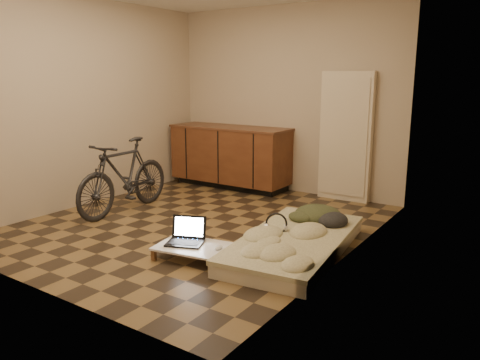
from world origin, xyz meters
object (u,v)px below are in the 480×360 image
Objects in this scene: lap_desk at (195,247)px; laptop at (186,237)px; bicycle at (124,172)px; futon at (295,243)px.

laptop reaches higher than lap_desk.
futon is at bearing -4.28° from bicycle.
futon is 0.95m from lap_desk.
laptop is at bearing -26.73° from bicycle.
futon is (2.35, -0.03, -0.42)m from bicycle.
futon is at bearing 14.80° from laptop.
bicycle is 1.84m from lap_desk.
lap_desk is (1.67, -0.69, -0.39)m from bicycle.
bicycle is 1.70m from laptop.
lap_desk is 0.15m from laptop.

